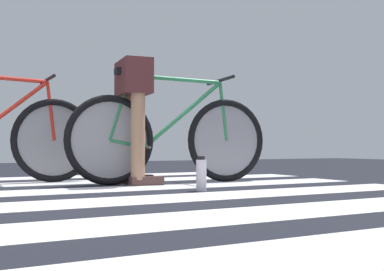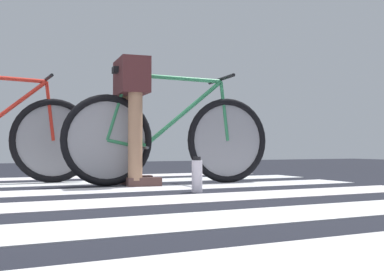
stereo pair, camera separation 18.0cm
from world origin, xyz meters
TOP-DOWN VIEW (x-y plane):
  - ground at (0.00, 0.00)m, footprint 18.00×14.00m
  - crosswalk_markings at (0.03, -0.12)m, footprint 5.47×4.98m
  - bicycle_1_of_2 at (1.15, 0.95)m, footprint 1.73×0.52m
  - cyclist_1_of_2 at (0.84, 0.98)m, footprint 0.35×0.43m
  - water_bottle at (1.05, 0.25)m, footprint 0.07×0.07m

SIDE VIEW (x-z plane):
  - ground at x=0.00m, z-range 0.00..0.02m
  - crosswalk_markings at x=0.03m, z-range 0.02..0.02m
  - water_bottle at x=1.05m, z-range 0.01..0.25m
  - bicycle_1_of_2 at x=1.15m, z-range -0.06..0.87m
  - cyclist_1_of_2 at x=0.84m, z-range 0.17..1.17m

